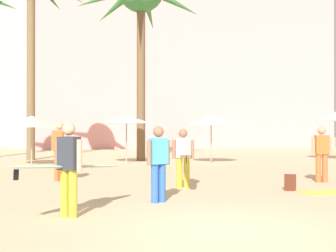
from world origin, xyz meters
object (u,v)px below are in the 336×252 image
Objects in this scene: beach_towel at (332,192)px; person_near_left at (69,166)px; person_mid_left at (60,149)px; person_mid_right at (158,161)px; backpack at (290,183)px; cafe_umbrella_4 at (126,119)px; cafe_umbrella_2 at (32,121)px; person_far_left at (322,152)px; cafe_umbrella_1 at (211,120)px; person_near_right at (184,156)px.

person_near_left is (-6.44, -1.63, 0.92)m from beach_towel.
person_mid_left reaches higher than person_mid_right.
person_mid_left is at bearing 87.45° from backpack.
beach_towel is at bearing -34.03° from person_near_left.
cafe_umbrella_4 is at bearing 111.89° from beach_towel.
person_mid_left is (1.38, -5.95, -0.90)m from cafe_umbrella_2.
person_far_left is (1.74, 1.40, 0.71)m from backpack.
backpack is at bearing -43.22° from person_far_left.
person_near_left is at bearing -101.51° from cafe_umbrella_4.
cafe_umbrella_1 is 7.57m from person_far_left.
cafe_umbrella_4 reaches higher than beach_towel.
beach_towel is 0.63× the size of person_near_left.
beach_towel is 0.88× the size of person_mid_left.
cafe_umbrella_4 is 0.85× the size of person_near_right.
person_near_left reaches higher than person_far_left.
person_far_left is at bearing -40.84° from cafe_umbrella_2.
cafe_umbrella_4 is 11.06m from beach_towel.
cafe_umbrella_2 reaches higher than beach_towel.
cafe_umbrella_1 is 0.94× the size of cafe_umbrella_4.
person_far_left is (1.14, -7.40, -1.06)m from cafe_umbrella_1.
cafe_umbrella_4 reaches higher than person_mid_left.
person_mid_right is at bearing -173.38° from beach_towel.
person_near_right is (-2.61, 0.97, 0.68)m from backpack.
cafe_umbrella_4 is at bearing 30.27° from person_near_left.
beach_towel is at bearing -68.11° from cafe_umbrella_4.
person_near_left is 4.35m from person_near_right.
person_mid_left is 7.93m from person_far_left.
person_far_left is at bearing -22.17° from person_near_left.
cafe_umbrella_4 is (-3.81, 0.74, 0.04)m from cafe_umbrella_1.
person_far_left is (9.08, -7.85, -0.99)m from cafe_umbrella_2.
beach_towel is at bearing -50.14° from cafe_umbrella_2.
person_near_right is (-3.21, -7.83, -1.09)m from cafe_umbrella_1.
cafe_umbrella_4 is 9.59m from person_far_left.
cafe_umbrella_4 is 10.22m from backpack.
cafe_umbrella_2 reaches higher than person_near_right.
person_near_right is at bearing -53.96° from person_mid_right.
cafe_umbrella_4 is at bearing -164.96° from person_mid_left.
person_near_right is (0.60, -8.57, -1.13)m from cafe_umbrella_4.
person_mid_right is (-3.69, -1.09, 0.71)m from backpack.
cafe_umbrella_1 is 9.57m from beach_towel.
cafe_umbrella_4 is 0.94× the size of person_near_left.
person_near_left reaches higher than backpack.
cafe_umbrella_4 is 1.42× the size of person_mid_right.
beach_towel is 0.96× the size of person_mid_right.
person_mid_left is 1.08× the size of person_mid_right.
person_mid_right is at bearing 162.76° from person_near_right.
beach_towel is at bearing -88.50° from cafe_umbrella_1.
person_far_left is at bearing -58.70° from cafe_umbrella_4.
backpack is 6.85m from person_mid_left.
backpack is at bearing 146.49° from beach_towel.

